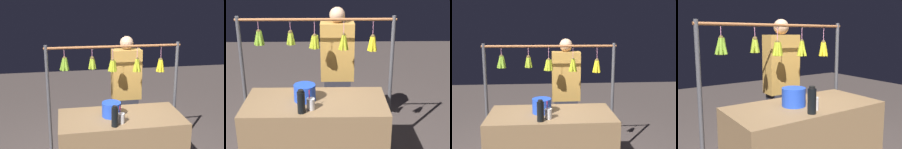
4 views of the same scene
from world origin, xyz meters
The scene contains 6 objects.
market_counter centered at (0.00, 0.00, 0.45)m, with size 1.52×0.75×0.91m, color olive.
display_rack centered at (0.00, -0.47, 1.23)m, with size 1.82×0.12×1.73m.
water_bottle centered at (0.13, 0.27, 1.02)m, with size 0.08×0.08×0.25m.
blue_bucket centered at (0.11, -0.02, 1.00)m, with size 0.23×0.23×0.18m, color blue.
drink_cup centered at (0.04, 0.20, 0.97)m, with size 0.08×0.08×0.21m.
vendor_person centered at (-0.25, -0.82, 0.88)m, with size 0.42×0.23×1.78m.
Camera 4 is at (1.53, 2.00, 1.60)m, focal length 42.02 mm.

